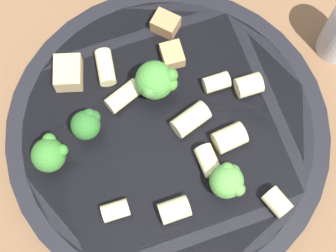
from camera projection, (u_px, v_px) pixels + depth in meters
name	position (u px, v px, depth m)	size (l,w,h in m)	color
ground_plane	(168.00, 142.00, 0.47)	(2.00, 2.00, 0.00)	brown
pasta_bowl	(168.00, 135.00, 0.46)	(0.26, 0.26, 0.03)	black
broccoli_floret_0	(227.00, 181.00, 0.41)	(0.03, 0.03, 0.03)	#9EC175
broccoli_floret_1	(87.00, 124.00, 0.42)	(0.02, 0.02, 0.03)	#93B766
broccoli_floret_2	(49.00, 154.00, 0.42)	(0.03, 0.03, 0.03)	#9EC175
broccoli_floret_3	(156.00, 81.00, 0.43)	(0.03, 0.03, 0.04)	#9EC175
rigatoni_0	(216.00, 82.00, 0.45)	(0.01, 0.01, 0.02)	beige
rigatoni_1	(249.00, 85.00, 0.45)	(0.02, 0.02, 0.02)	beige
rigatoni_2	(191.00, 119.00, 0.44)	(0.02, 0.02, 0.03)	beige
rigatoni_3	(105.00, 67.00, 0.45)	(0.01, 0.01, 0.03)	beige
rigatoni_4	(115.00, 211.00, 0.42)	(0.01, 0.01, 0.02)	beige
rigatoni_5	(230.00, 138.00, 0.43)	(0.02, 0.02, 0.02)	beige
rigatoni_6	(174.00, 210.00, 0.42)	(0.02, 0.02, 0.02)	beige
rigatoni_7	(208.00, 161.00, 0.43)	(0.01, 0.01, 0.02)	beige
rigatoni_8	(123.00, 96.00, 0.45)	(0.01, 0.01, 0.03)	beige
rigatoni_9	(277.00, 202.00, 0.42)	(0.01, 0.01, 0.02)	beige
chicken_chunk_0	(166.00, 24.00, 0.47)	(0.02, 0.02, 0.01)	#A87A4C
chicken_chunk_1	(171.00, 55.00, 0.46)	(0.02, 0.02, 0.01)	tan
chicken_chunk_2	(68.00, 73.00, 0.45)	(0.03, 0.02, 0.02)	tan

